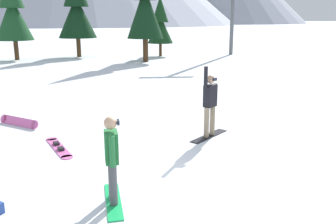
# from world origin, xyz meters

# --- Properties ---
(ground_plane) EXTENTS (800.00, 800.00, 0.00)m
(ground_plane) POSITION_xyz_m (0.00, 0.00, 0.00)
(ground_plane) COLOR white
(snowboarder_foreground) EXTENTS (0.45, 1.50, 1.68)m
(snowboarder_foreground) POSITION_xyz_m (-1.35, -0.70, 0.89)
(snowboarder_foreground) COLOR #19B259
(snowboarder_foreground) RESTS_ON ground_plane
(snowboarder_midground) EXTENTS (1.30, 1.34, 2.10)m
(snowboarder_midground) POSITION_xyz_m (1.25, 3.08, 1.00)
(snowboarder_midground) COLOR black
(snowboarder_midground) RESTS_ON ground_plane
(loose_snowboard_far_spare) EXTENTS (1.56, 1.14, 0.26)m
(loose_snowboard_far_spare) POSITION_xyz_m (-4.70, 4.74, 0.14)
(loose_snowboard_far_spare) COLOR pink
(loose_snowboard_far_spare) RESTS_ON ground_plane
(loose_snowboard_near_left) EXTENTS (1.09, 1.87, 0.09)m
(loose_snowboard_near_left) POSITION_xyz_m (-2.99, 2.44, 0.02)
(loose_snowboard_near_left) COLOR pink
(loose_snowboard_near_left) RESTS_ON ground_plane
(pine_tree_short) EXTENTS (2.85, 2.85, 8.36)m
(pine_tree_short) POSITION_xyz_m (-0.07, 22.47, 4.55)
(pine_tree_short) COLOR #472D19
(pine_tree_short) RESTS_ON ground_plane
(pine_tree_slender) EXTENTS (2.33, 2.33, 5.32)m
(pine_tree_slender) POSITION_xyz_m (1.42, 26.88, 2.91)
(pine_tree_slender) COLOR #472D19
(pine_tree_slender) RESTS_ON ground_plane
(pine_tree_tall) EXTENTS (3.05, 3.05, 7.35)m
(pine_tree_tall) POSITION_xyz_m (-10.75, 24.74, 4.01)
(pine_tree_tall) COLOR #472D19
(pine_tree_tall) RESTS_ON ground_plane
(pine_tree_broad) EXTENTS (3.34, 3.34, 7.68)m
(pine_tree_broad) POSITION_xyz_m (-5.93, 26.78, 4.19)
(pine_tree_broad) COLOR #472D19
(pine_tree_broad) RESTS_ON ground_plane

